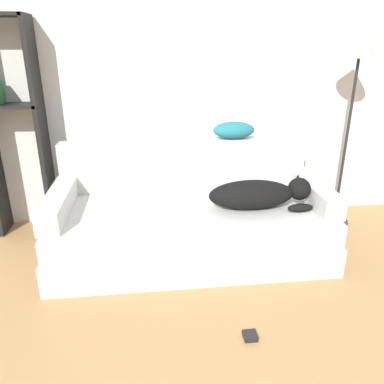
{
  "coord_description": "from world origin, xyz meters",
  "views": [
    {
      "loc": [
        -0.38,
        -0.68,
        1.5
      ],
      "look_at": [
        -0.09,
        1.76,
        0.54
      ],
      "focal_mm": 35.0,
      "sensor_mm": 36.0,
      "label": 1
    }
  ],
  "objects_px": {
    "throw_pillow": "(234,130)",
    "power_adapter": "(250,336)",
    "couch": "(191,230)",
    "floor_lamp": "(357,70)",
    "laptop": "(175,209)",
    "bookshelf": "(11,119)",
    "dog": "(259,194)"
  },
  "relations": [
    {
      "from": "throw_pillow",
      "to": "power_adapter",
      "type": "distance_m",
      "value": 1.61
    },
    {
      "from": "couch",
      "to": "power_adapter",
      "type": "relative_size",
      "value": 26.87
    },
    {
      "from": "couch",
      "to": "floor_lamp",
      "type": "bearing_deg",
      "value": 15.4
    },
    {
      "from": "throw_pillow",
      "to": "power_adapter",
      "type": "height_order",
      "value": "throw_pillow"
    },
    {
      "from": "couch",
      "to": "floor_lamp",
      "type": "xyz_separation_m",
      "value": [
        1.36,
        0.38,
        1.14
      ]
    },
    {
      "from": "laptop",
      "to": "power_adapter",
      "type": "distance_m",
      "value": 1.03
    },
    {
      "from": "couch",
      "to": "bookshelf",
      "type": "distance_m",
      "value": 1.66
    },
    {
      "from": "dog",
      "to": "power_adapter",
      "type": "xyz_separation_m",
      "value": [
        -0.27,
        -0.87,
        -0.49
      ]
    },
    {
      "from": "laptop",
      "to": "throw_pillow",
      "type": "relative_size",
      "value": 1.2
    },
    {
      "from": "couch",
      "to": "power_adapter",
      "type": "distance_m",
      "value": 0.99
    },
    {
      "from": "bookshelf",
      "to": "floor_lamp",
      "type": "bearing_deg",
      "value": -4.11
    },
    {
      "from": "laptop",
      "to": "power_adapter",
      "type": "height_order",
      "value": "laptop"
    },
    {
      "from": "throw_pillow",
      "to": "power_adapter",
      "type": "xyz_separation_m",
      "value": [
        -0.18,
        -1.35,
        -0.86
      ]
    },
    {
      "from": "laptop",
      "to": "throw_pillow",
      "type": "xyz_separation_m",
      "value": [
        0.52,
        0.46,
        0.47
      ]
    },
    {
      "from": "couch",
      "to": "laptop",
      "type": "xyz_separation_m",
      "value": [
        -0.12,
        -0.06,
        0.21
      ]
    },
    {
      "from": "couch",
      "to": "power_adapter",
      "type": "bearing_deg",
      "value": -76.98
    },
    {
      "from": "throw_pillow",
      "to": "bookshelf",
      "type": "bearing_deg",
      "value": 174.47
    },
    {
      "from": "laptop",
      "to": "bookshelf",
      "type": "xyz_separation_m",
      "value": [
        -1.24,
        0.63,
        0.56
      ]
    },
    {
      "from": "couch",
      "to": "dog",
      "type": "relative_size",
      "value": 2.69
    },
    {
      "from": "dog",
      "to": "floor_lamp",
      "type": "height_order",
      "value": "floor_lamp"
    },
    {
      "from": "throw_pillow",
      "to": "floor_lamp",
      "type": "height_order",
      "value": "floor_lamp"
    },
    {
      "from": "couch",
      "to": "floor_lamp",
      "type": "height_order",
      "value": "floor_lamp"
    },
    {
      "from": "dog",
      "to": "floor_lamp",
      "type": "relative_size",
      "value": 0.47
    },
    {
      "from": "laptop",
      "to": "power_adapter",
      "type": "bearing_deg",
      "value": -86.51
    },
    {
      "from": "bookshelf",
      "to": "power_adapter",
      "type": "bearing_deg",
      "value": -43.96
    },
    {
      "from": "power_adapter",
      "to": "bookshelf",
      "type": "bearing_deg",
      "value": 136.04
    },
    {
      "from": "bookshelf",
      "to": "floor_lamp",
      "type": "height_order",
      "value": "bookshelf"
    },
    {
      "from": "laptop",
      "to": "floor_lamp",
      "type": "distance_m",
      "value": 1.8
    },
    {
      "from": "couch",
      "to": "laptop",
      "type": "height_order",
      "value": "laptop"
    },
    {
      "from": "dog",
      "to": "laptop",
      "type": "xyz_separation_m",
      "value": [
        -0.61,
        0.03,
        -0.1
      ]
    },
    {
      "from": "dog",
      "to": "laptop",
      "type": "relative_size",
      "value": 1.88
    },
    {
      "from": "couch",
      "to": "throw_pillow",
      "type": "xyz_separation_m",
      "value": [
        0.4,
        0.4,
        0.68
      ]
    }
  ]
}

